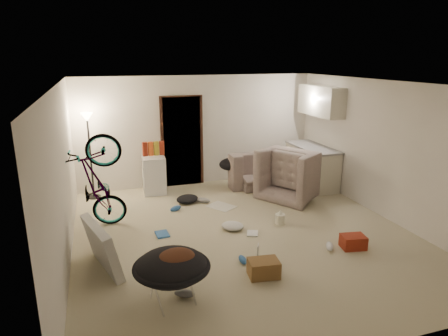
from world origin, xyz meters
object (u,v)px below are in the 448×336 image
object	(u,v)px
kitchen_counter	(312,167)
sofa	(269,171)
drink_case_b	(353,242)
bicycle	(99,203)
mini_fridge	(154,175)
armchair	(297,178)
floor_lamp	(89,137)
tv_box	(102,247)
drink_case_a	(264,268)
juicer	(280,218)
saucer_chair	(172,273)

from	to	relation	value
kitchen_counter	sofa	distance (m)	0.99
drink_case_b	sofa	bearing A→B (deg)	98.24
sofa	bicycle	world-z (taller)	bicycle
bicycle	mini_fridge	bearing A→B (deg)	-29.93
mini_fridge	armchair	bearing A→B (deg)	-17.31
bicycle	kitchen_counter	bearing A→B (deg)	-70.74
floor_lamp	mini_fridge	bearing A→B (deg)	-4.47
kitchen_counter	armchair	distance (m)	0.85
bicycle	tv_box	distance (m)	1.50
drink_case_a	drink_case_b	distance (m)	1.70
drink_case_b	juicer	bearing A→B (deg)	129.06
mini_fridge	juicer	size ratio (longest dim) A/B	3.18
floor_lamp	saucer_chair	world-z (taller)	floor_lamp
armchair	saucer_chair	xyz separation A→B (m)	(-3.28, -3.04, 0.01)
kitchen_counter	drink_case_b	world-z (taller)	kitchen_counter
floor_lamp	sofa	size ratio (longest dim) A/B	0.88
bicycle	drink_case_b	size ratio (longest dim) A/B	4.77
bicycle	drink_case_a	size ratio (longest dim) A/B	4.19
juicer	saucer_chair	bearing A→B (deg)	-142.38
kitchen_counter	bicycle	bearing A→B (deg)	-168.04
tv_box	juicer	world-z (taller)	tv_box
floor_lamp	bicycle	bearing A→B (deg)	-86.54
juicer	floor_lamp	bearing A→B (deg)	142.22
kitchen_counter	mini_fridge	distance (m)	3.59
floor_lamp	drink_case_a	size ratio (longest dim) A/B	4.40
floor_lamp	drink_case_a	distance (m)	4.72
mini_fridge	saucer_chair	xyz separation A→B (m)	(-0.39, -4.12, -0.01)
kitchen_counter	juicer	distance (m)	2.48
tv_box	drink_case_a	bearing A→B (deg)	-38.83
sofa	kitchen_counter	bearing A→B (deg)	153.41
juicer	drink_case_b	bearing A→B (deg)	-61.06
sofa	tv_box	bearing A→B (deg)	38.12
sofa	mini_fridge	size ratio (longest dim) A/B	2.54
drink_case_a	saucer_chair	bearing A→B (deg)	-163.51
armchair	juicer	xyz separation A→B (m)	(-0.99, -1.28, -0.28)
kitchen_counter	drink_case_a	distance (m)	4.29
mini_fridge	drink_case_a	world-z (taller)	mini_fridge
bicycle	drink_case_a	distance (m)	3.16
kitchen_counter	saucer_chair	world-z (taller)	kitchen_counter
saucer_chair	bicycle	bearing A→B (deg)	107.01
drink_case_b	juicer	distance (m)	1.39
bicycle	mini_fridge	distance (m)	1.95
mini_fridge	tv_box	size ratio (longest dim) A/B	0.78
sofa	juicer	bearing A→B (deg)	71.53
bicycle	saucer_chair	world-z (taller)	bicycle
sofa	juicer	xyz separation A→B (m)	(-0.79, -2.26, -0.20)
floor_lamp	bicycle	world-z (taller)	floor_lamp
armchair	bicycle	bearing A→B (deg)	65.15
floor_lamp	saucer_chair	size ratio (longest dim) A/B	1.93
bicycle	juicer	distance (m)	3.20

